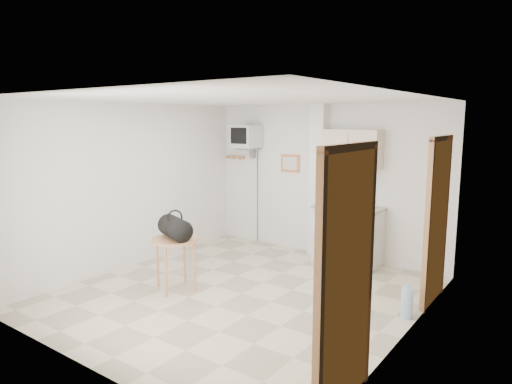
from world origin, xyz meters
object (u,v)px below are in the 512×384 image
Objects in this scene: round_table at (175,246)px; duffel_bag at (175,228)px; crt_television at (246,137)px; water_bottle at (407,303)px.

duffel_bag is at bearing 23.75° from round_table.
duffel_bag is (0.01, 0.00, 0.24)m from round_table.
crt_television reaches higher than round_table.
water_bottle is at bearing 18.29° from round_table.
duffel_bag is at bearing -74.91° from crt_television.
water_bottle is (2.79, 0.92, -0.42)m from round_table.
water_bottle is at bearing -23.50° from crt_television.
round_table is (0.64, -2.41, -1.33)m from crt_television.
duffel_bag reaches higher than round_table.
crt_television is 4.13m from water_bottle.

